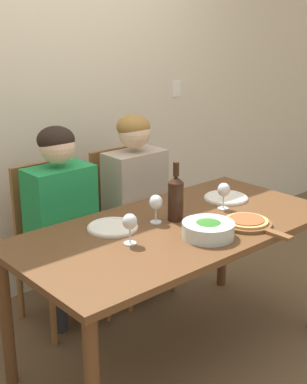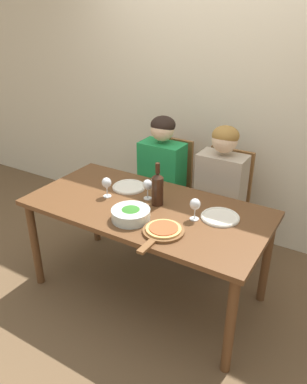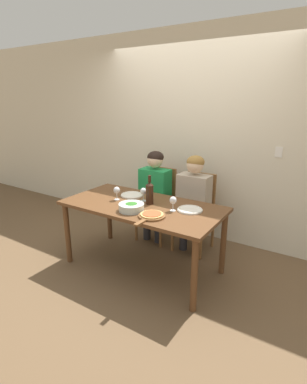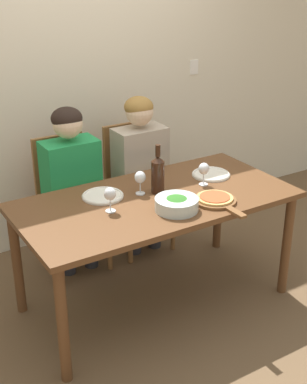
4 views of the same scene
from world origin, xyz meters
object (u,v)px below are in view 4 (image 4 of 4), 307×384
Objects in this scene: wine_glass_right at (204,170)px; wine_glass_centre at (140,178)px; chair_left at (67,200)px; person_man at (141,162)px; person_woman at (72,176)px; broccoli_bowl at (177,204)px; wine_glass_left at (110,195)px; wine_bottle at (158,174)px; dinner_plate_right at (211,174)px; dinner_plate_left at (103,196)px; chair_right at (134,184)px; pizza_on_board at (216,200)px.

wine_glass_right is 0.43m from wine_glass_centre.
chair_left is 0.79× the size of person_man.
person_woman is 4.70× the size of broccoli_bowl.
wine_bottle is at bearing 13.05° from wine_glass_left.
wine_glass_left is 1.00× the size of wine_glass_right.
wine_glass_right is at bearing -143.88° from dinner_plate_right.
wine_glass_centre is (0.22, -0.08, 0.10)m from dinner_plate_left.
wine_glass_right is at bearing -83.95° from chair_right.
person_woman is at bearing -168.05° from chair_right.
chair_left is 3.05× the size of wine_bottle.
wine_glass_right is (0.31, -0.05, -0.02)m from wine_bottle.
wine_bottle is at bearing -111.16° from person_man.
dinner_plate_right is at bearing 32.85° from broccoli_bowl.
pizza_on_board is at bearing -7.57° from broccoli_bowl.
wine_bottle is at bearing -19.40° from wine_glass_centre.
wine_bottle is 0.37m from dinner_plate_left.
wine_bottle is at bearing -65.97° from chair_left.
chair_right is at bearing 74.53° from broccoli_bowl.
broccoli_bowl is 1.70× the size of wine_glass_right.
dinner_plate_left is at bearing 164.95° from wine_glass_right.
person_man is 3.84× the size of wine_bottle.
pizza_on_board is 2.67× the size of wine_glass_right.
wine_bottle is 0.29m from broccoli_bowl.
person_man is at bearing -11.95° from chair_left.
wine_glass_centre is (-0.32, 0.34, 0.09)m from pizza_on_board.
dinner_plate_left is at bearing 126.07° from broccoli_bowl.
person_man is 0.67m from wine_glass_centre.
wine_glass_left is at bearing -94.15° from chair_left.
pizza_on_board is 0.48m from wine_glass_centre.
chair_left is at bearing 89.46° from dinner_plate_left.
chair_left is 0.55m from chair_right.
dinner_plate_right is at bearing 1.11° from wine_glass_centre.
broccoli_bowl is 1.70× the size of wine_glass_left.
wine_glass_left is 0.30m from wine_glass_centre.
chair_right is at bearing 11.95° from person_woman.
wine_glass_left is (-0.06, -0.69, 0.14)m from person_woman.
chair_left is 0.66m from dinner_plate_left.
dinner_plate_right is at bearing 36.12° from wine_glass_right.
broccoli_bowl is 0.32m from wine_glass_centre.
wine_glass_right is at bearing -15.05° from dinner_plate_left.
person_man is 0.93m from wine_glass_left.
dinner_plate_right is 0.20m from wine_glass_right.
chair_right is (0.55, 0.00, 0.00)m from chair_left.
person_woman is at bearing 134.08° from wine_glass_right.
pizza_on_board is (0.54, -0.91, 0.05)m from person_woman.
wine_glass_right is at bearing 69.42° from pizza_on_board.
wine_glass_centre is at bearing 101.64° from broccoli_bowl.
person_man is at bearing 111.86° from dinner_plate_right.
chair_right is 0.61m from person_woman.
chair_left is at bearing 90.00° from person_woman.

